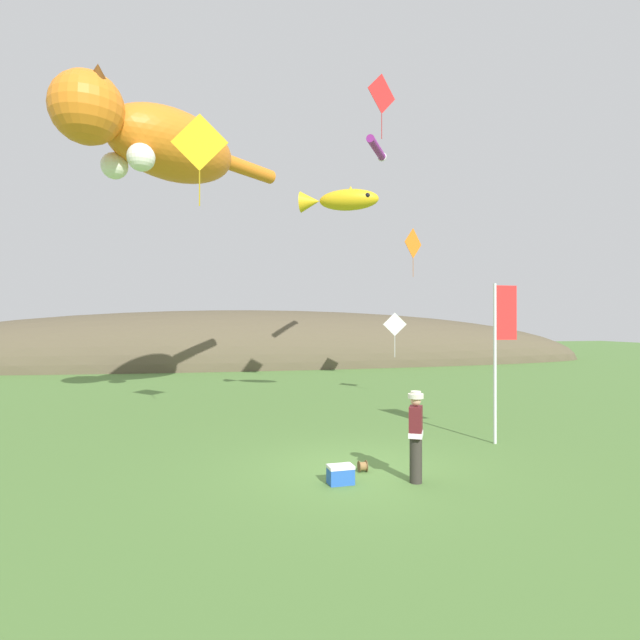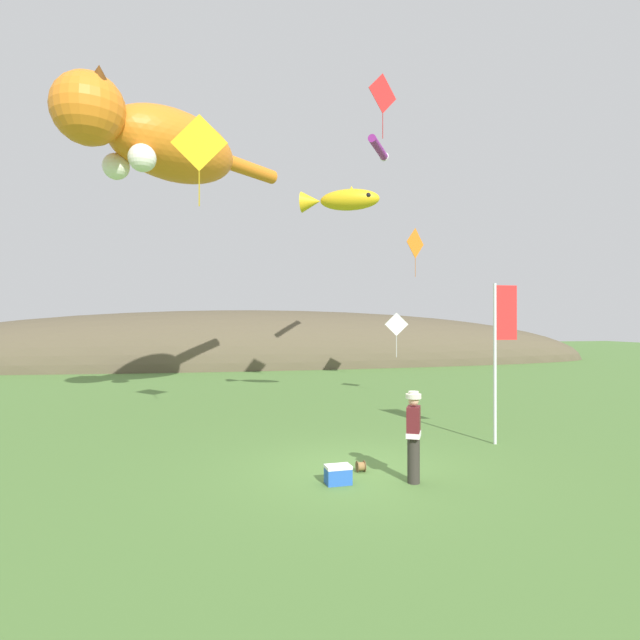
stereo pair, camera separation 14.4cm
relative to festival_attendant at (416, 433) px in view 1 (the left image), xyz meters
The scene contains 13 objects.
ground_plane 1.59m from the festival_attendant, 128.35° to the left, with size 120.00×120.00×0.00m, color #517A38.
distant_hill_ridge 27.55m from the festival_attendant, 91.64° to the left, with size 54.28×10.11×7.94m.
festival_attendant is the anchor object (origin of this frame).
kite_spool 1.46m from the festival_attendant, 131.62° to the left, with size 0.17×0.23×0.23m.
picnic_cooler 1.66m from the festival_attendant, behind, with size 0.51×0.35×0.36m.
festival_banner_pole 4.54m from the festival_attendant, 35.87° to the left, with size 0.66×0.08×4.11m.
kite_giant_cat 13.62m from the festival_attendant, 122.29° to the left, with size 7.62×6.96×2.91m.
kite_fish_windsock 10.09m from the festival_attendant, 85.98° to the left, with size 2.83×1.81×0.85m.
kite_tube_streamer 16.76m from the festival_attendant, 74.17° to the left, with size 1.70×2.45×0.44m.
kite_diamond_red 13.16m from the festival_attendant, 74.94° to the left, with size 1.28×0.70×2.34m.
kite_diamond_white 11.71m from the festival_attendant, 70.87° to the left, with size 0.92×0.38×1.89m.
kite_diamond_gold 8.91m from the festival_attendant, 135.64° to the left, with size 1.45×0.26×2.37m.
kite_diamond_orange 15.94m from the festival_attendant, 67.01° to the left, with size 1.23×0.85×2.38m.
Camera 1 is at (-3.13, -10.03, 3.12)m, focal length 28.00 mm.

